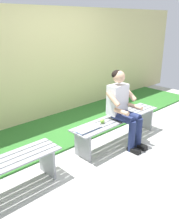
{
  "coord_description": "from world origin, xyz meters",
  "views": [
    {
      "loc": [
        2.97,
        2.47,
        2.01
      ],
      "look_at": [
        0.8,
        0.15,
        0.8
      ],
      "focal_mm": 39.12,
      "sensor_mm": 36.0,
      "label": 1
    }
  ],
  "objects_px": {
    "bench_near": "(117,123)",
    "person_seated": "(123,106)",
    "apple": "(102,121)",
    "book_open": "(89,129)"
  },
  "relations": [
    {
      "from": "bench_near",
      "to": "book_open",
      "type": "bearing_deg",
      "value": 1.6
    },
    {
      "from": "bench_near",
      "to": "apple",
      "type": "height_order",
      "value": "apple"
    },
    {
      "from": "book_open",
      "to": "bench_near",
      "type": "bearing_deg",
      "value": -178.87
    },
    {
      "from": "bench_near",
      "to": "apple",
      "type": "xyz_separation_m",
      "value": [
        0.37,
        -0.01,
        0.14
      ]
    },
    {
      "from": "bench_near",
      "to": "person_seated",
      "type": "height_order",
      "value": "person_seated"
    },
    {
      "from": "bench_near",
      "to": "apple",
      "type": "bearing_deg",
      "value": -0.82
    },
    {
      "from": "person_seated",
      "to": "apple",
      "type": "bearing_deg",
      "value": -15.91
    },
    {
      "from": "person_seated",
      "to": "apple",
      "type": "height_order",
      "value": "person_seated"
    },
    {
      "from": "bench_near",
      "to": "person_seated",
      "type": "xyz_separation_m",
      "value": [
        -0.0,
        0.1,
        0.34
      ]
    },
    {
      "from": "person_seated",
      "to": "book_open",
      "type": "xyz_separation_m",
      "value": [
        0.69,
        -0.08,
        -0.23
      ]
    }
  ]
}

